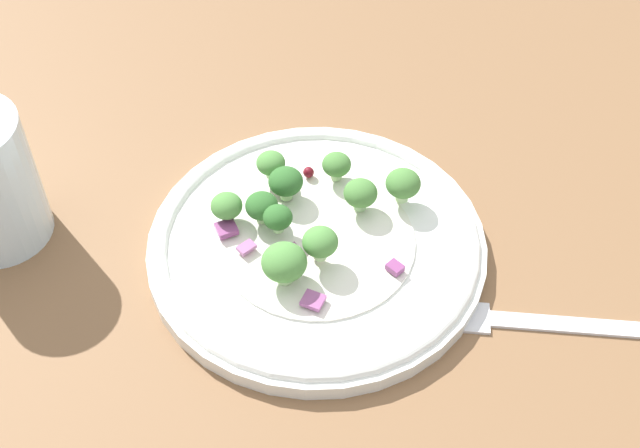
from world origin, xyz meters
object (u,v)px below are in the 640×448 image
object	(u,v)px
broccoli_floret_2	(335,164)
broccoli_floret_0	(282,220)
plate	(320,242)
broccoli_floret_1	(360,194)
fork	(560,323)

from	to	relation	value
broccoli_floret_2	broccoli_floret_0	bearing A→B (deg)	-86.10
broccoli_floret_0	plate	bearing A→B (deg)	37.36
plate	broccoli_floret_0	size ratio (longest dim) A/B	11.41
plate	broccoli_floret_1	world-z (taller)	broccoli_floret_1
broccoli_floret_0	fork	world-z (taller)	broccoli_floret_0
broccoli_floret_1	broccoli_floret_2	bearing A→B (deg)	156.10
plate	broccoli_floret_0	xyz separation A→B (cm)	(-2.06, -1.57, 2.26)
broccoli_floret_2	broccoli_floret_1	bearing A→B (deg)	-23.90
broccoli_floret_0	broccoli_floret_1	bearing A→B (deg)	62.24
broccoli_floret_0	broccoli_floret_1	size ratio (longest dim) A/B	0.85
broccoli_floret_2	fork	world-z (taller)	broccoli_floret_2
broccoli_floret_0	fork	size ratio (longest dim) A/B	0.12
broccoli_floret_0	broccoli_floret_1	distance (cm)	5.98
fork	broccoli_floret_1	bearing A→B (deg)	-178.10
plate	broccoli_floret_0	bearing A→B (deg)	-142.64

